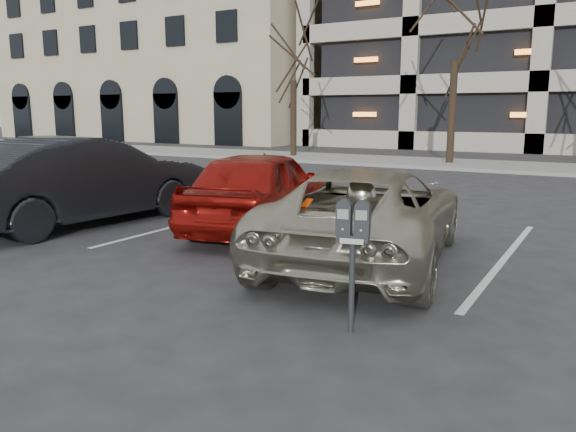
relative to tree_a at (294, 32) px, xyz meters
name	(u,v)px	position (x,y,z in m)	size (l,w,h in m)	color
ground	(347,286)	(10.00, -16.00, -5.46)	(140.00, 140.00, 0.00)	#28282B
sidewalk	(532,168)	(10.00, 0.00, -5.40)	(80.00, 4.00, 0.12)	gray
stall_lines	(329,237)	(8.60, -13.70, -5.46)	(16.90, 5.20, 0.00)	silver
office_building	(186,42)	(-18.00, 13.92, 2.03)	(26.00, 16.20, 15.00)	tan
tree_a	(294,32)	(0.00, 0.00, 0.00)	(3.33, 3.33, 7.56)	black
parking_meter	(353,234)	(10.62, -17.28, -4.50)	(0.34, 0.19, 1.25)	black
suv_silver	(367,215)	(9.74, -14.79, -4.80)	(2.99, 5.06, 1.33)	#AAA691
car_red	(261,189)	(7.27, -13.73, -4.74)	(1.70, 4.24, 1.44)	maroon
car_dark	(84,180)	(4.15, -14.96, -4.65)	(1.72, 4.93, 1.62)	black
car_silver	(108,171)	(1.89, -12.39, -4.82)	(1.79, 4.41, 1.28)	#B2B5BA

